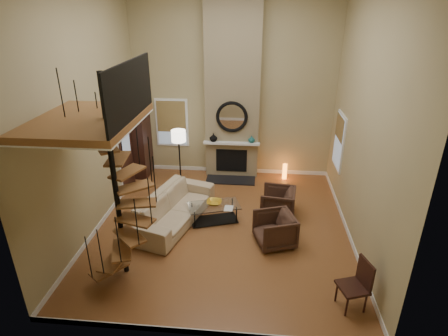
# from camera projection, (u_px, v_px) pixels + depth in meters

# --- Properties ---
(ground) EXTENTS (6.00, 6.50, 0.01)m
(ground) POSITION_uv_depth(u_px,v_px,m) (222.00, 227.00, 9.03)
(ground) COLOR #A16434
(ground) RESTS_ON ground
(back_wall) EXTENTS (6.00, 0.02, 5.50)m
(back_wall) POSITION_uv_depth(u_px,v_px,m) (233.00, 87.00, 10.85)
(back_wall) COLOR tan
(back_wall) RESTS_ON ground
(front_wall) EXTENTS (6.00, 0.02, 5.50)m
(front_wall) POSITION_uv_depth(u_px,v_px,m) (199.00, 187.00, 4.95)
(front_wall) COLOR tan
(front_wall) RESTS_ON ground
(left_wall) EXTENTS (0.02, 6.50, 5.50)m
(left_wall) POSITION_uv_depth(u_px,v_px,m) (88.00, 115.00, 8.15)
(left_wall) COLOR tan
(left_wall) RESTS_ON ground
(right_wall) EXTENTS (0.02, 6.50, 5.50)m
(right_wall) POSITION_uv_depth(u_px,v_px,m) (366.00, 122.00, 7.64)
(right_wall) COLOR tan
(right_wall) RESTS_ON ground
(baseboard_back) EXTENTS (6.00, 0.02, 0.12)m
(baseboard_back) POSITION_uv_depth(u_px,v_px,m) (232.00, 170.00, 11.94)
(baseboard_back) COLOR white
(baseboard_back) RESTS_ON ground
(baseboard_front) EXTENTS (6.00, 0.02, 0.12)m
(baseboard_front) POSITION_uv_depth(u_px,v_px,m) (203.00, 332.00, 6.06)
(baseboard_front) COLOR white
(baseboard_front) RESTS_ON ground
(baseboard_left) EXTENTS (0.02, 6.50, 0.12)m
(baseboard_left) POSITION_uv_depth(u_px,v_px,m) (104.00, 218.00, 9.26)
(baseboard_left) COLOR white
(baseboard_left) RESTS_ON ground
(baseboard_right) EXTENTS (0.02, 6.50, 0.12)m
(baseboard_right) POSITION_uv_depth(u_px,v_px,m) (347.00, 231.00, 8.75)
(baseboard_right) COLOR white
(baseboard_right) RESTS_ON ground
(chimney_breast) EXTENTS (1.60, 0.38, 5.50)m
(chimney_breast) POSITION_uv_depth(u_px,v_px,m) (233.00, 88.00, 10.67)
(chimney_breast) COLOR #897959
(chimney_breast) RESTS_ON ground
(hearth) EXTENTS (1.50, 0.60, 0.04)m
(hearth) POSITION_uv_depth(u_px,v_px,m) (231.00, 180.00, 11.35)
(hearth) COLOR black
(hearth) RESTS_ON ground
(firebox) EXTENTS (0.95, 0.02, 0.72)m
(firebox) POSITION_uv_depth(u_px,v_px,m) (231.00, 161.00, 11.40)
(firebox) COLOR black
(firebox) RESTS_ON chimney_breast
(mantel) EXTENTS (1.70, 0.18, 0.06)m
(mantel) POSITION_uv_depth(u_px,v_px,m) (231.00, 143.00, 11.08)
(mantel) COLOR white
(mantel) RESTS_ON chimney_breast
(mirror_frame) EXTENTS (0.94, 0.10, 0.94)m
(mirror_frame) POSITION_uv_depth(u_px,v_px,m) (232.00, 117.00, 10.80)
(mirror_frame) COLOR black
(mirror_frame) RESTS_ON chimney_breast
(mirror_disc) EXTENTS (0.80, 0.01, 0.80)m
(mirror_disc) POSITION_uv_depth(u_px,v_px,m) (232.00, 117.00, 10.81)
(mirror_disc) COLOR white
(mirror_disc) RESTS_ON chimney_breast
(vase_left) EXTENTS (0.24, 0.24, 0.25)m
(vase_left) POSITION_uv_depth(u_px,v_px,m) (213.00, 137.00, 11.10)
(vase_left) COLOR black
(vase_left) RESTS_ON mantel
(vase_right) EXTENTS (0.20, 0.20, 0.21)m
(vase_right) POSITION_uv_depth(u_px,v_px,m) (252.00, 139.00, 11.01)
(vase_right) COLOR #185656
(vase_right) RESTS_ON mantel
(window_back) EXTENTS (1.02, 0.06, 1.52)m
(window_back) POSITION_uv_depth(u_px,v_px,m) (172.00, 122.00, 11.45)
(window_back) COLOR white
(window_back) RESTS_ON back_wall
(window_right) EXTENTS (0.06, 1.02, 1.52)m
(window_right) POSITION_uv_depth(u_px,v_px,m) (339.00, 140.00, 9.92)
(window_right) COLOR white
(window_right) RESTS_ON right_wall
(entry_door) EXTENTS (0.10, 1.05, 2.16)m
(entry_door) POSITION_uv_depth(u_px,v_px,m) (126.00, 155.00, 10.48)
(entry_door) COLOR white
(entry_door) RESTS_ON ground
(loft) EXTENTS (1.70, 2.20, 1.09)m
(loft) POSITION_uv_depth(u_px,v_px,m) (92.00, 118.00, 6.24)
(loft) COLOR brown
(loft) RESTS_ON left_wall
(spiral_stair) EXTENTS (1.47, 1.47, 4.06)m
(spiral_stair) POSITION_uv_depth(u_px,v_px,m) (117.00, 194.00, 6.82)
(spiral_stair) COLOR black
(spiral_stair) RESTS_ON ground
(hutch) EXTENTS (0.41, 0.87, 1.96)m
(hutch) POSITION_uv_depth(u_px,v_px,m) (142.00, 146.00, 11.43)
(hutch) COLOR black
(hutch) RESTS_ON ground
(sofa) EXTENTS (1.75, 2.85, 0.78)m
(sofa) POSITION_uv_depth(u_px,v_px,m) (174.00, 207.00, 9.10)
(sofa) COLOR tan
(sofa) RESTS_ON ground
(armchair_near) EXTENTS (0.95, 0.93, 0.77)m
(armchair_near) POSITION_uv_depth(u_px,v_px,m) (281.00, 203.00, 9.38)
(armchair_near) COLOR #43291F
(armchair_near) RESTS_ON ground
(armchair_far) EXTENTS (1.05, 1.04, 0.76)m
(armchair_far) POSITION_uv_depth(u_px,v_px,m) (278.00, 229.00, 8.29)
(armchair_far) COLOR #43291F
(armchair_far) RESTS_ON ground
(coffee_table) EXTENTS (1.39, 0.99, 0.46)m
(coffee_table) POSITION_uv_depth(u_px,v_px,m) (214.00, 211.00, 9.15)
(coffee_table) COLOR silver
(coffee_table) RESTS_ON ground
(bowl) EXTENTS (0.37, 0.37, 0.09)m
(bowl) POSITION_uv_depth(u_px,v_px,m) (214.00, 202.00, 9.11)
(bowl) COLOR gold
(bowl) RESTS_ON coffee_table
(book) EXTENTS (0.22, 0.29, 0.03)m
(book) POSITION_uv_depth(u_px,v_px,m) (228.00, 209.00, 8.91)
(book) COLOR gray
(book) RESTS_ON coffee_table
(floor_lamp) EXTENTS (0.41, 0.41, 1.72)m
(floor_lamp) POSITION_uv_depth(u_px,v_px,m) (179.00, 140.00, 10.54)
(floor_lamp) COLOR black
(floor_lamp) RESTS_ON ground
(accent_lamp) EXTENTS (0.13, 0.13, 0.48)m
(accent_lamp) POSITION_uv_depth(u_px,v_px,m) (285.00, 171.00, 11.38)
(accent_lamp) COLOR orange
(accent_lamp) RESTS_ON ground
(side_chair) EXTENTS (0.59, 0.59, 0.99)m
(side_chair) POSITION_uv_depth(u_px,v_px,m) (358.00, 283.00, 6.46)
(side_chair) COLOR black
(side_chair) RESTS_ON ground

